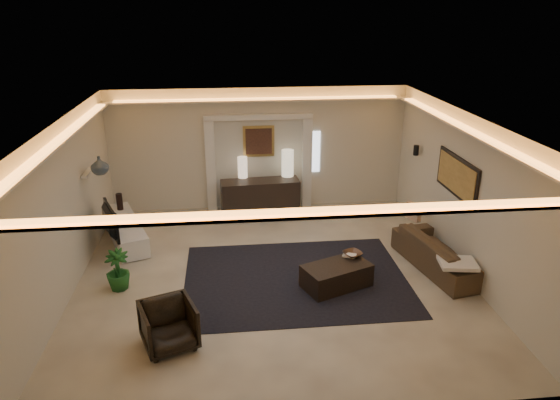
{
  "coord_description": "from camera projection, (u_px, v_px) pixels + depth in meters",
  "views": [
    {
      "loc": [
        -0.75,
        -8.29,
        4.69
      ],
      "look_at": [
        0.2,
        0.6,
        1.25
      ],
      "focal_mm": 32.82,
      "sensor_mm": 36.0,
      "label": 1
    }
  ],
  "objects": [
    {
      "name": "wall_left",
      "position": [
        65.0,
        210.0,
        8.58
      ],
      "size": [
        0.0,
        7.0,
        7.0
      ],
      "primitive_type": "plane",
      "rotation": [
        1.57,
        0.0,
        1.57
      ],
      "color": "beige",
      "rests_on": "ground"
    },
    {
      "name": "ceiling",
      "position": [
        272.0,
        120.0,
        8.4
      ],
      "size": [
        7.0,
        7.0,
        0.0
      ],
      "primitive_type": "plane",
      "rotation": [
        3.14,
        0.0,
        0.0
      ],
      "color": "white",
      "rests_on": "ground"
    },
    {
      "name": "throw_pillow",
      "position": [
        414.0,
        212.0,
        10.88
      ],
      "size": [
        0.24,
        0.38,
        0.37
      ],
      "primitive_type": "cube",
      "rotation": [
        0.0,
        0.0,
        0.39
      ],
      "color": "tan",
      "rests_on": "sofa"
    },
    {
      "name": "cove_soffit",
      "position": [
        272.0,
        137.0,
        8.51
      ],
      "size": [
        7.0,
        7.0,
        0.04
      ],
      "primitive_type": "cube",
      "color": "silver",
      "rests_on": "ceiling"
    },
    {
      "name": "tv",
      "position": [
        106.0,
        221.0,
        9.92
      ],
      "size": [
        1.03,
        0.54,
        0.61
      ],
      "primitive_type": "imported",
      "rotation": [
        0.0,
        0.0,
        1.97
      ],
      "color": "black",
      "rests_on": "media_ledge"
    },
    {
      "name": "ginger_jar",
      "position": [
        100.0,
        165.0,
        9.61
      ],
      "size": [
        0.43,
        0.43,
        0.35
      ],
      "primitive_type": "imported",
      "rotation": [
        0.0,
        0.0,
        -0.38
      ],
      "color": "slate",
      "rests_on": "wall_niche"
    },
    {
      "name": "pilaster_right",
      "position": [
        307.0,
        163.0,
        12.32
      ],
      "size": [
        0.22,
        0.2,
        2.2
      ],
      "primitive_type": "cube",
      "color": "silver",
      "rests_on": "ground"
    },
    {
      "name": "painting_canvas",
      "position": [
        259.0,
        141.0,
        12.05
      ],
      "size": [
        0.62,
        0.02,
        0.62
      ],
      "primitive_type": "cube",
      "color": "#4C2D1E",
      "rests_on": "wall_back"
    },
    {
      "name": "art_panel_gold",
      "position": [
        456.0,
        176.0,
        9.46
      ],
      "size": [
        0.02,
        1.5,
        0.62
      ],
      "primitive_type": "cube",
      "color": "tan",
      "rests_on": "wall_right"
    },
    {
      "name": "pilaster_left",
      "position": [
        211.0,
        166.0,
        12.09
      ],
      "size": [
        0.22,
        0.2,
        2.2
      ],
      "primitive_type": "cube",
      "color": "silver",
      "rests_on": "ground"
    },
    {
      "name": "plant",
      "position": [
        118.0,
        270.0,
        8.87
      ],
      "size": [
        0.42,
        0.42,
        0.73
      ],
      "primitive_type": "imported",
      "rotation": [
        0.0,
        0.0,
        0.02
      ],
      "color": "#1A531D",
      "rests_on": "ground"
    },
    {
      "name": "wall_niche",
      "position": [
        87.0,
        173.0,
        9.81
      ],
      "size": [
        0.1,
        0.55,
        0.04
      ],
      "primitive_type": "cube",
      "color": "silver",
      "rests_on": "wall_left"
    },
    {
      "name": "area_rug",
      "position": [
        296.0,
        279.0,
        9.3
      ],
      "size": [
        4.0,
        3.0,
        0.01
      ],
      "primitive_type": "cube",
      "color": "black",
      "rests_on": "ground"
    },
    {
      "name": "art_panel_frame",
      "position": [
        457.0,
        176.0,
        9.46
      ],
      "size": [
        0.04,
        1.64,
        0.74
      ],
      "primitive_type": "cube",
      "color": "black",
      "rests_on": "wall_right"
    },
    {
      "name": "painting_frame",
      "position": [
        259.0,
        141.0,
        12.07
      ],
      "size": [
        0.74,
        0.04,
        0.74
      ],
      "primitive_type": "cube",
      "color": "tan",
      "rests_on": "wall_back"
    },
    {
      "name": "daylight_slit",
      "position": [
        315.0,
        152.0,
        12.32
      ],
      "size": [
        0.25,
        0.03,
        1.0
      ],
      "primitive_type": "cube",
      "color": "white",
      "rests_on": "wall_back"
    },
    {
      "name": "wall_back",
      "position": [
        259.0,
        149.0,
        12.17
      ],
      "size": [
        7.0,
        0.0,
        7.0
      ],
      "primitive_type": "plane",
      "rotation": [
        1.57,
        0.0,
        0.0
      ],
      "color": "beige",
      "rests_on": "ground"
    },
    {
      "name": "armchair",
      "position": [
        169.0,
        326.0,
        7.38
      ],
      "size": [
        0.95,
        0.96,
        0.69
      ],
      "primitive_type": "imported",
      "rotation": [
        0.0,
        0.0,
        0.35
      ],
      "color": "black",
      "rests_on": "ground"
    },
    {
      "name": "lamp_left",
      "position": [
        243.0,
        168.0,
        11.99
      ],
      "size": [
        0.26,
        0.26,
        0.5
      ],
      "primitive_type": "cylinder",
      "rotation": [
        0.0,
        0.0,
        -0.19
      ],
      "color": "#FFDEBA",
      "rests_on": "console"
    },
    {
      "name": "bowl",
      "position": [
        353.0,
        255.0,
        9.24
      ],
      "size": [
        0.43,
        0.43,
        0.08
      ],
      "primitive_type": "imported",
      "rotation": [
        0.0,
        0.0,
        0.42
      ],
      "color": "#493223",
      "rests_on": "coffee_table"
    },
    {
      "name": "wall_sconce",
      "position": [
        416.0,
        150.0,
        11.22
      ],
      "size": [
        0.12,
        0.12,
        0.22
      ],
      "primitive_type": "cylinder",
      "color": "black",
      "rests_on": "wall_right"
    },
    {
      "name": "alcove_header",
      "position": [
        258.0,
        117.0,
        11.79
      ],
      "size": [
        2.52,
        0.2,
        0.12
      ],
      "primitive_type": "cube",
      "color": "silver",
      "rests_on": "wall_back"
    },
    {
      "name": "sofa",
      "position": [
        440.0,
        253.0,
        9.6
      ],
      "size": [
        2.27,
        1.25,
        0.63
      ],
      "primitive_type": "imported",
      "rotation": [
        0.0,
        0.0,
        1.77
      ],
      "color": "#302217",
      "rests_on": "ground"
    },
    {
      "name": "lamp_right",
      "position": [
        288.0,
        166.0,
        12.09
      ],
      "size": [
        0.37,
        0.37,
        0.63
      ],
      "primitive_type": "cylinder",
      "rotation": [
        0.0,
        0.0,
        -0.41
      ],
      "color": "beige",
      "rests_on": "console"
    },
    {
      "name": "floor",
      "position": [
        273.0,
        275.0,
        9.45
      ],
      "size": [
        7.0,
        7.0,
        0.0
      ],
      "primitive_type": "plane",
      "color": "beige",
      "rests_on": "ground"
    },
    {
      "name": "wall_right",
      "position": [
        464.0,
        195.0,
        9.27
      ],
      "size": [
        0.0,
        7.0,
        7.0
      ],
      "primitive_type": "plane",
      "rotation": [
        1.57,
        0.0,
        -1.57
      ],
      "color": "beige",
      "rests_on": "ground"
    },
    {
      "name": "console",
      "position": [
        260.0,
        199.0,
        12.01
      ],
      "size": [
        1.85,
        0.69,
        0.91
      ],
      "primitive_type": "cube",
      "rotation": [
        0.0,
        0.0,
        0.07
      ],
      "color": "black",
      "rests_on": "ground"
    },
    {
      "name": "figurine",
      "position": [
        119.0,
        201.0,
        11.24
      ],
      "size": [
        0.17,
        0.17,
        0.37
      ],
      "primitive_type": "cylinder",
      "rotation": [
        0.0,
        0.0,
        0.34
      ],
      "color": "black",
      "rests_on": "media_ledge"
    },
    {
      "name": "coffee_table",
      "position": [
        336.0,
        276.0,
        9.0
      ],
      "size": [
        1.32,
        1.03,
        0.43
      ],
      "primitive_type": "cube",
      "rotation": [
        0.0,
        0.0,
        0.39
      ],
      "color": "black",
      "rests_on": "ground"
    },
    {
      "name": "magazine",
      "position": [
        349.0,
        256.0,
        9.24
      ],
      "size": [
        0.28,
        0.25,
        0.03
      ],
      "primitive_type": "cube",
      "rotation": [
        0.0,
        0.0,
        -0.43
      ],
      "color": "#F1E3D0",
      "rests_on": "coffee_table"
    },
    {
      "name": "wall_front",
      "position": [
        301.0,
        315.0,
        5.68
      ],
      "size": [
        7.0,
        0.0,
        7.0
      ],
      "primitive_type": "plane",
      "rotation": [
        -1.57,
        0.0,
        0.0
      ],
      "color": "beige",
      "rests_on": "ground"
    },
    {
      "name": "media_ledge",
      "position": [
        125.0,
        230.0,
        10.79
      ],
      "size": [
        1.29,
        2.28,
        0.42
      ],
      "primitive_type": "cube",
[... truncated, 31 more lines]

